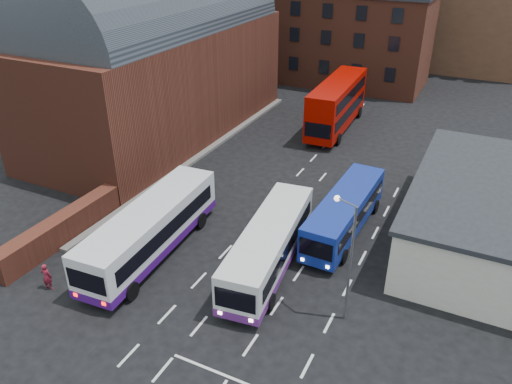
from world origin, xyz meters
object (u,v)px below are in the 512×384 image
at_px(bus_white_outbound, 151,227).
at_px(bus_blue, 345,211).
at_px(bus_red_double, 337,104).
at_px(street_lamp, 348,251).
at_px(bus_white_inbound, 269,244).
at_px(pedestrian_red, 47,277).
at_px(pedestrian_beige, 96,288).

xyz_separation_m(bus_white_outbound, bus_blue, (10.06, 7.56, -0.27)).
relative_size(bus_red_double, street_lamp, 1.79).
bearing_deg(bus_white_inbound, bus_red_double, -87.94).
xyz_separation_m(bus_white_inbound, bus_red_double, (-3.70, 23.99, 0.85)).
relative_size(pedestrian_red, pedestrian_beige, 1.12).
xyz_separation_m(street_lamp, pedestrian_red, (-15.68, -5.17, -3.33)).
height_order(bus_white_outbound, pedestrian_beige, bus_white_outbound).
xyz_separation_m(bus_white_outbound, pedestrian_red, (-3.24, -5.52, -1.08)).
relative_size(bus_white_outbound, bus_white_inbound, 1.09).
xyz_separation_m(pedestrian_red, pedestrian_beige, (3.13, 0.50, -0.09)).
distance_m(street_lamp, pedestrian_red, 16.84).
bearing_deg(pedestrian_beige, bus_red_double, -101.20).
xyz_separation_m(bus_white_inbound, pedestrian_red, (-10.46, -7.29, -0.91)).
bearing_deg(bus_white_inbound, pedestrian_red, 28.15).
bearing_deg(pedestrian_red, street_lamp, -172.46).
relative_size(bus_blue, street_lamp, 1.49).
bearing_deg(bus_red_double, bus_white_inbound, 96.50).
bearing_deg(pedestrian_red, bus_red_double, -112.88).
bearing_deg(bus_white_outbound, street_lamp, -5.08).
bearing_deg(street_lamp, bus_white_inbound, 157.81).
bearing_deg(bus_blue, pedestrian_red, 46.26).
bearing_deg(pedestrian_beige, bus_white_outbound, -95.74).
distance_m(bus_white_outbound, bus_white_inbound, 7.44).
relative_size(bus_red_double, pedestrian_red, 7.30).
relative_size(bus_white_outbound, pedestrian_beige, 8.00).
relative_size(bus_blue, pedestrian_beige, 6.83).
xyz_separation_m(bus_blue, pedestrian_beige, (-10.17, -12.59, -0.90)).
relative_size(street_lamp, pedestrian_red, 4.09).
relative_size(bus_white_outbound, pedestrian_red, 7.14).
xyz_separation_m(bus_white_outbound, bus_white_inbound, (7.22, 1.77, -0.17)).
bearing_deg(bus_white_outbound, pedestrian_beige, -94.70).
distance_m(street_lamp, pedestrian_beige, 13.82).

